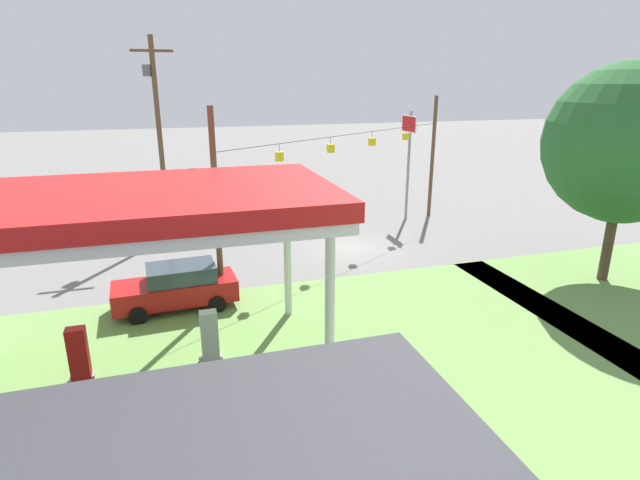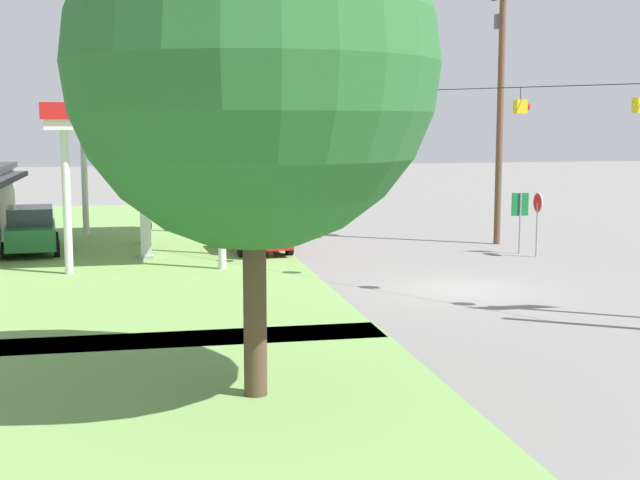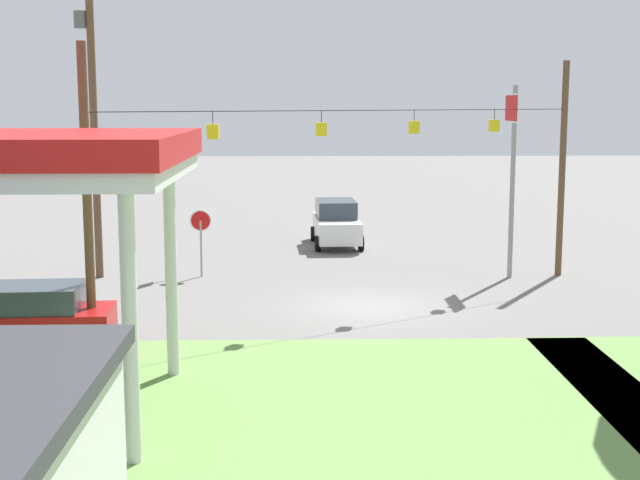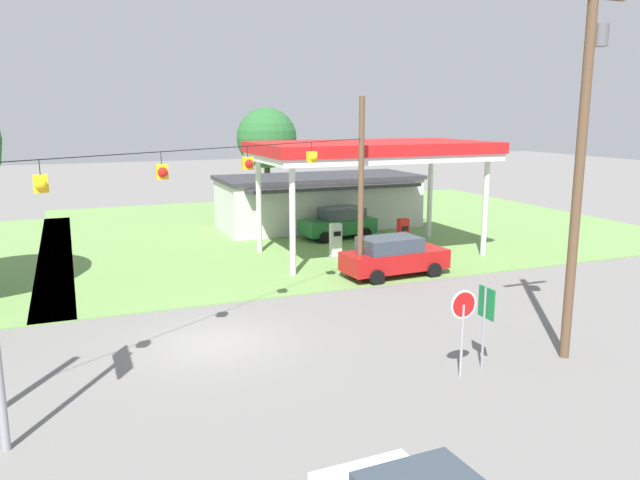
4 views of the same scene
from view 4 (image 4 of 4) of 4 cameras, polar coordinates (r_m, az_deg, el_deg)
The scene contains 13 objects.
ground_plane at distance 20.41m, azimuth -9.63°, elevation -9.33°, with size 160.00×160.00×0.00m, color slate.
grass_verge_station_corner at distance 40.85m, azimuth 1.79°, elevation 1.36°, with size 36.00×28.00×0.04m, color #6B934C.
gas_station_canopy at distance 31.81m, azimuth 4.72°, elevation 8.03°, with size 11.75×6.61×5.81m.
gas_station_store at distance 40.00m, azimuth -0.11°, elevation 3.57°, with size 12.71×5.99×3.34m.
fuel_pump_near at distance 31.58m, azimuth 1.44°, elevation -0.13°, with size 0.71×0.56×1.76m.
fuel_pump_far at distance 33.29m, azimuth 7.58°, elevation 0.38°, with size 0.71×0.56×1.76m.
car_at_pumps_front at distance 28.05m, azimuth 6.73°, elevation -1.48°, with size 4.87×2.32×1.82m.
car_at_pumps_rear at distance 36.40m, azimuth 1.73°, elevation 1.59°, with size 4.49×2.43×1.84m.
stop_sign_roadside at distance 17.57m, azimuth 12.95°, elevation -6.66°, with size 0.80×0.08×2.50m.
route_sign at distance 18.37m, azimuth 14.90°, elevation -6.29°, with size 0.10×0.70×2.40m.
utility_pole_main at distance 19.25m, azimuth 22.83°, elevation 7.55°, with size 2.20×0.44×11.11m.
signal_span_gantry at distance 19.30m, azimuth -10.05°, elevation 2.76°, with size 15.33×10.24×7.91m.
tree_behind_station at distance 45.97m, azimuth -4.90°, elevation 9.23°, with size 4.36×4.36×7.63m.
Camera 4 is at (-3.96, -18.68, 7.20)m, focal length 35.00 mm.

